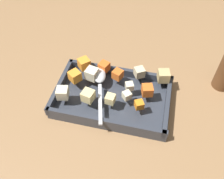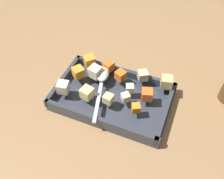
# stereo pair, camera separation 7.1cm
# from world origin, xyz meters

# --- Properties ---
(ground_plane) EXTENTS (4.00, 4.00, 0.00)m
(ground_plane) POSITION_xyz_m (0.00, 0.00, 0.00)
(ground_plane) COLOR #936D47
(baking_dish) EXTENTS (0.34, 0.21, 0.04)m
(baking_dish) POSITION_xyz_m (-0.00, 0.01, 0.01)
(baking_dish) COLOR #333842
(baking_dish) RESTS_ON ground_plane
(carrot_chunk_center) EXTENTS (0.04, 0.04, 0.03)m
(carrot_chunk_center) POSITION_xyz_m (-0.05, 0.09, 0.06)
(carrot_chunk_center) COLOR orange
(carrot_chunk_center) RESTS_ON baking_dish
(carrot_chunk_corner_nw) EXTENTS (0.05, 0.05, 0.03)m
(carrot_chunk_corner_nw) POSITION_xyz_m (-0.11, 0.09, 0.06)
(carrot_chunk_corner_nw) COLOR orange
(carrot_chunk_corner_nw) RESTS_ON baking_dish
(carrot_chunk_near_left) EXTENTS (0.04, 0.04, 0.03)m
(carrot_chunk_near_left) POSITION_xyz_m (-0.00, 0.07, 0.06)
(carrot_chunk_near_left) COLOR orange
(carrot_chunk_near_left) RESTS_ON baking_dish
(carrot_chunk_back_center) EXTENTS (0.03, 0.03, 0.02)m
(carrot_chunk_back_center) POSITION_xyz_m (0.08, -0.02, 0.05)
(carrot_chunk_back_center) COLOR orange
(carrot_chunk_back_center) RESTS_ON baking_dish
(carrot_chunk_front_center) EXTENTS (0.04, 0.04, 0.03)m
(carrot_chunk_front_center) POSITION_xyz_m (0.10, 0.03, 0.06)
(carrot_chunk_front_center) COLOR orange
(carrot_chunk_front_center) RESTS_ON baking_dish
(carrot_chunk_under_handle) EXTENTS (0.04, 0.04, 0.03)m
(carrot_chunk_under_handle) POSITION_xyz_m (-0.12, 0.03, 0.06)
(carrot_chunk_under_handle) COLOR orange
(carrot_chunk_under_handle) RESTS_ON baking_dish
(potato_chunk_heap_side) EXTENTS (0.03, 0.03, 0.03)m
(potato_chunk_heap_side) POSITION_xyz_m (0.00, -0.02, 0.06)
(potato_chunk_heap_side) COLOR #E0CC89
(potato_chunk_heap_side) RESTS_ON baking_dish
(potato_chunk_corner_sw) EXTENTS (0.04, 0.04, 0.03)m
(potato_chunk_corner_sw) POSITION_xyz_m (0.06, 0.10, 0.06)
(potato_chunk_corner_sw) COLOR beige
(potato_chunk_corner_sw) RESTS_ON baking_dish
(potato_chunk_corner_ne) EXTENTS (0.04, 0.04, 0.03)m
(potato_chunk_corner_ne) POSITION_xyz_m (-0.06, -0.03, 0.06)
(potato_chunk_corner_ne) COLOR #E0CC89
(potato_chunk_corner_ne) RESTS_ON baking_dish
(potato_chunk_corner_se) EXTENTS (0.04, 0.04, 0.03)m
(potato_chunk_corner_se) POSITION_xyz_m (-0.08, 0.05, 0.06)
(potato_chunk_corner_se) COLOR beige
(potato_chunk_corner_se) RESTS_ON baking_dish
(potato_chunk_heap_top) EXTENTS (0.04, 0.04, 0.03)m
(potato_chunk_heap_top) POSITION_xyz_m (-0.14, -0.04, 0.06)
(potato_chunk_heap_top) COLOR beige
(potato_chunk_heap_top) RESTS_ON baking_dish
(potato_chunk_mid_left) EXTENTS (0.03, 0.03, 0.02)m
(potato_chunk_mid_left) POSITION_xyz_m (0.04, -0.00, 0.05)
(potato_chunk_mid_left) COLOR beige
(potato_chunk_mid_left) RESTS_ON baking_dish
(potato_chunk_far_left) EXTENTS (0.04, 0.04, 0.03)m
(potato_chunk_far_left) POSITION_xyz_m (0.14, 0.09, 0.06)
(potato_chunk_far_left) COLOR tan
(potato_chunk_far_left) RESTS_ON baking_dish
(parsnip_chunk_far_right) EXTENTS (0.03, 0.03, 0.02)m
(parsnip_chunk_far_right) POSITION_xyz_m (0.04, 0.04, 0.05)
(parsnip_chunk_far_right) COLOR beige
(parsnip_chunk_far_right) RESTS_ON baking_dish
(serving_spoon) EXTENTS (0.08, 0.20, 0.02)m
(serving_spoon) POSITION_xyz_m (-0.05, 0.05, 0.05)
(serving_spoon) COLOR silver
(serving_spoon) RESTS_ON baking_dish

